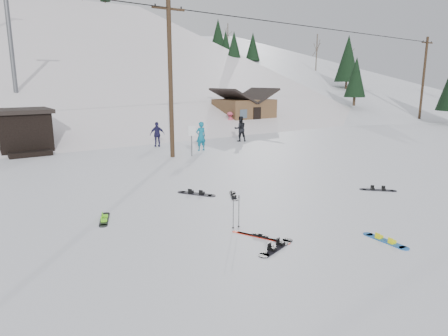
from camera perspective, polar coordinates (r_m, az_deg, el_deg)
ground at (r=12.21m, az=15.41°, el=-9.74°), size 200.00×200.00×0.00m
ski_slope at (r=64.91m, az=-25.58°, el=-3.54°), size 60.00×85.24×65.97m
ridge_right at (r=75.48m, az=4.69°, el=0.55°), size 45.66×93.98×54.59m
treeline_right at (r=66.66m, az=7.89°, el=8.45°), size 20.00×60.00×10.00m
utility_pole at (r=23.75m, az=-7.67°, el=12.74°), size 2.00×0.26×9.00m
utility_pole_right at (r=49.14m, az=26.60°, el=11.36°), size 2.00×0.26×9.00m
trail_sign at (r=24.12m, az=-4.64°, el=4.69°), size 0.50×0.09×1.85m
lift_hut at (r=28.52m, az=-26.74°, el=4.78°), size 3.40×4.10×2.75m
lift_tower_near at (r=37.61m, az=-28.25°, el=16.13°), size 2.20×0.36×8.00m
cabin at (r=39.32m, az=2.88°, el=8.01°), size 5.39×4.40×3.77m
hero_snowboard at (r=12.49m, az=22.06°, el=-9.57°), size 0.33×1.47×0.10m
hero_skis at (r=11.91m, az=5.21°, el=-9.75°), size 0.86×1.71×0.10m
ski_poles at (r=12.37m, az=1.73°, el=-6.28°), size 0.29×0.08×1.06m
board_scatter_a at (r=11.27m, az=7.47°, el=-11.13°), size 1.51×0.69×0.11m
board_scatter_b at (r=16.21m, az=-3.97°, el=-3.65°), size 1.06×1.46×0.12m
board_scatter_c at (r=13.86m, az=-16.70°, el=-7.01°), size 0.71×1.37×0.10m
board_scatter_d at (r=17.93m, az=21.14°, el=-2.91°), size 1.12×1.15×0.10m
board_scatter_f at (r=15.94m, az=1.38°, el=-3.93°), size 0.81×1.22×0.10m
skier_teal at (r=26.10m, az=-3.32°, el=4.56°), size 0.70×0.48×1.88m
skier_dark at (r=30.05m, az=2.33°, el=5.61°), size 1.10×0.98×1.89m
skier_pink at (r=36.37m, az=0.85°, el=6.68°), size 1.19×0.78×1.72m
skier_navy at (r=27.92m, az=-9.50°, el=4.75°), size 1.08×0.69×1.72m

